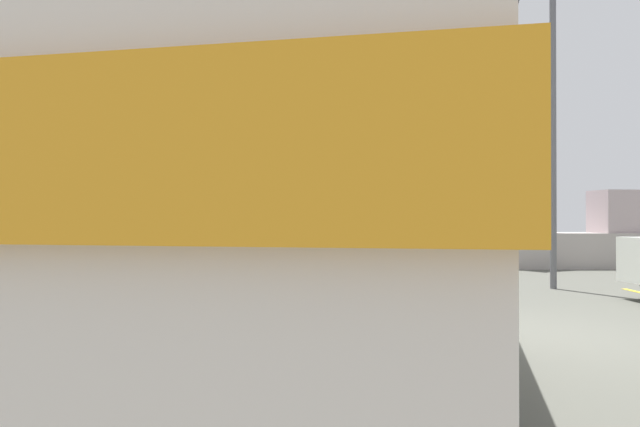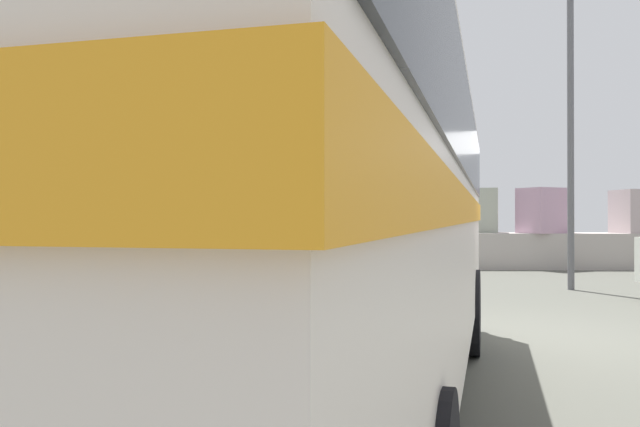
{
  "view_description": "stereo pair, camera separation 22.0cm",
  "coord_description": "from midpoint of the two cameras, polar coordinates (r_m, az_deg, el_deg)",
  "views": [
    {
      "loc": [
        -2.52,
        -8.26,
        1.55
      ],
      "look_at": [
        -2.49,
        -3.06,
        1.59
      ],
      "focal_mm": 36.2,
      "sensor_mm": 36.0,
      "label": 1
    },
    {
      "loc": [
        -2.3,
        -8.25,
        1.55
      ],
      "look_at": [
        -2.49,
        -3.06,
        1.59
      ],
      "focal_mm": 36.2,
      "sensor_mm": 36.0,
      "label": 2
    }
  ],
  "objects": [
    {
      "name": "ground",
      "position": [
        8.74,
        16.02,
        -10.58
      ],
      "size": [
        32.0,
        26.0,
        0.02
      ],
      "color": "#53544B"
    },
    {
      "name": "lamp_post",
      "position": [
        15.01,
        19.51,
        9.6
      ],
      "size": [
        0.64,
        1.02,
        7.48
      ],
      "color": "#5B5B60",
      "rests_on": "ground"
    },
    {
      "name": "breakwater",
      "position": [
        20.25,
        6.89,
        -2.58
      ],
      "size": [
        31.36,
        2.38,
        2.49
      ],
      "color": "#B0A7A1",
      "rests_on": "ground"
    },
    {
      "name": "vintage_coach",
      "position": [
        5.0,
        -2.17,
        5.28
      ],
      "size": [
        4.26,
        8.9,
        3.7
      ],
      "rotation": [
        0.0,
        0.0,
        -0.22
      ],
      "color": "black",
      "rests_on": "ground"
    }
  ]
}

